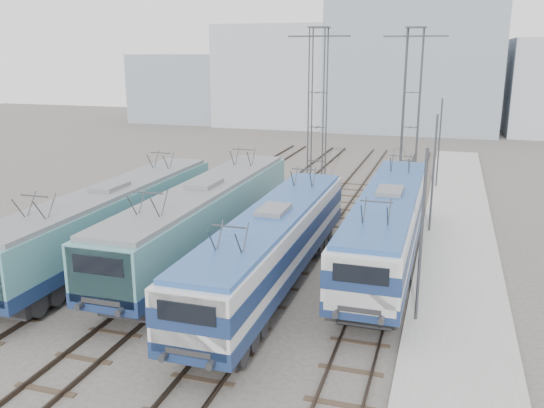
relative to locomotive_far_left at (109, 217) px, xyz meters
The scene contains 14 objects.
ground 8.68m from the locomotive_far_left, 36.34° to the right, with size 160.00×160.00×0.00m, color #514C47.
platform 17.35m from the locomotive_far_left, 10.15° to the left, with size 4.00×70.00×0.30m, color #9E9E99.
locomotive_far_left is the anchor object (origin of this frame).
locomotive_center_left 4.74m from the locomotive_far_left, 18.34° to the left, with size 2.97×18.79×3.54m.
locomotive_center_right 9.09m from the locomotive_far_left, ahead, with size 2.78×17.58×3.30m.
locomotive_far_right 13.91m from the locomotive_far_left, 13.97° to the left, with size 2.85×18.05×3.39m.
catenary_tower_west 18.84m from the locomotive_far_left, 68.38° to the left, with size 4.50×1.20×12.00m.
catenary_tower_east 23.60m from the locomotive_far_left, 55.16° to the left, with size 4.50×1.20×12.00m.
mast_front 15.68m from the locomotive_far_left, 10.94° to the right, with size 0.12×0.12×7.00m, color #3F4247.
mast_mid 17.85m from the locomotive_far_left, 30.48° to the left, with size 0.12×0.12×7.00m, color #3F4247.
mast_rear 26.07m from the locomotive_far_left, 53.88° to the left, with size 0.12×0.12×7.00m, color #3F4247.
building_west 57.69m from the locomotive_far_left, 97.24° to the left, with size 18.00×12.00×14.00m, color #A5AEB9.
building_center 58.43m from the locomotive_far_left, 79.33° to the left, with size 22.00×14.00×18.00m, color #8590A0.
building_far_west 61.65m from the locomotive_far_left, 112.18° to the left, with size 14.00×10.00×10.00m, color #8590A0.
Camera 1 is at (9.33, -19.17, 10.32)m, focal length 38.00 mm.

